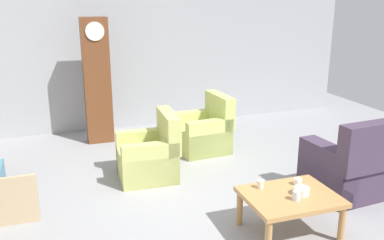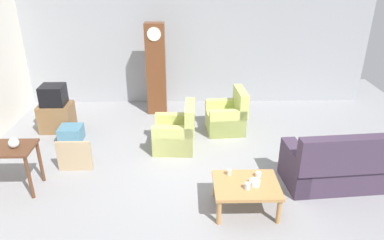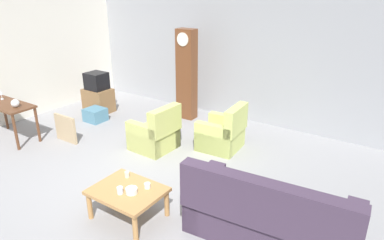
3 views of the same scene
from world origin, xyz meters
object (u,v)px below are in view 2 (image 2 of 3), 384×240
(tv_stand_cabinet, at_px, (57,117))
(armchair_olive_near, at_px, (176,134))
(cup_cream_tall, at_px, (229,172))
(bowl_white_stacked, at_px, (255,183))
(grandfather_clock, at_px, (156,69))
(armchair_olive_far, at_px, (227,117))
(couch_floral, at_px, (351,165))
(tv_crt, at_px, (53,95))
(coffee_table_wood, at_px, (246,187))
(cup_blue_rimmed, at_px, (247,186))
(cup_white_porcelain, at_px, (258,174))
(glass_dome_cloche, at_px, (14,143))
(storage_box_blue, at_px, (71,134))
(framed_picture_leaning, at_px, (74,156))

(tv_stand_cabinet, bearing_deg, armchair_olive_near, -18.52)
(cup_cream_tall, distance_m, bowl_white_stacked, 0.44)
(grandfather_clock, relative_size, cup_cream_tall, 23.80)
(armchair_olive_far, bearing_deg, bowl_white_stacked, -88.02)
(couch_floral, relative_size, armchair_olive_near, 2.35)
(couch_floral, distance_m, tv_crt, 5.88)
(coffee_table_wood, xyz_separation_m, cup_blue_rimmed, (-0.01, -0.12, 0.11))
(grandfather_clock, xyz_separation_m, cup_cream_tall, (1.31, -3.42, -0.58))
(couch_floral, xyz_separation_m, cup_white_porcelain, (-1.61, -0.42, 0.13))
(armchair_olive_near, relative_size, tv_stand_cabinet, 1.35)
(couch_floral, relative_size, coffee_table_wood, 2.25)
(coffee_table_wood, distance_m, glass_dome_cloche, 3.60)
(armchair_olive_far, relative_size, grandfather_clock, 0.43)
(grandfather_clock, distance_m, tv_crt, 2.30)
(cup_cream_tall, xyz_separation_m, bowl_white_stacked, (0.34, -0.27, -0.01))
(couch_floral, height_order, cup_white_porcelain, couch_floral)
(couch_floral, xyz_separation_m, cup_cream_tall, (-2.05, -0.36, 0.14))
(armchair_olive_far, height_order, grandfather_clock, grandfather_clock)
(coffee_table_wood, height_order, grandfather_clock, grandfather_clock)
(couch_floral, distance_m, storage_box_blue, 5.30)
(grandfather_clock, distance_m, storage_box_blue, 2.37)
(framed_picture_leaning, bearing_deg, cup_white_porcelain, -17.27)
(grandfather_clock, height_order, cup_blue_rimmed, grandfather_clock)
(tv_crt, bearing_deg, framed_picture_leaning, -63.41)
(grandfather_clock, relative_size, tv_crt, 4.42)
(framed_picture_leaning, bearing_deg, coffee_table_wood, -21.75)
(storage_box_blue, height_order, cup_white_porcelain, cup_white_porcelain)
(coffee_table_wood, bearing_deg, bowl_white_stacked, -15.39)
(glass_dome_cloche, bearing_deg, cup_cream_tall, -5.62)
(armchair_olive_far, bearing_deg, cup_blue_rimmed, -90.60)
(glass_dome_cloche, bearing_deg, grandfather_clock, 57.45)
(coffee_table_wood, relative_size, cup_blue_rimmed, 9.79)
(coffee_table_wood, bearing_deg, grandfather_clock, 112.83)
(glass_dome_cloche, height_order, cup_blue_rimmed, glass_dome_cloche)
(tv_crt, xyz_separation_m, framed_picture_leaning, (0.81, -1.62, -0.52))
(coffee_table_wood, distance_m, cup_white_porcelain, 0.29)
(couch_floral, height_order, tv_crt, couch_floral)
(cup_blue_rimmed, height_order, bowl_white_stacked, cup_blue_rimmed)
(framed_picture_leaning, height_order, bowl_white_stacked, framed_picture_leaning)
(armchair_olive_near, height_order, tv_stand_cabinet, armchair_olive_near)
(cup_white_porcelain, distance_m, cup_blue_rimmed, 0.38)
(tv_stand_cabinet, bearing_deg, tv_crt, 0.00)
(armchair_olive_near, distance_m, glass_dome_cloche, 2.85)
(couch_floral, xyz_separation_m, grandfather_clock, (-3.36, 3.06, 0.71))
(tv_crt, distance_m, cup_cream_tall, 4.25)
(tv_stand_cabinet, xyz_separation_m, framed_picture_leaning, (0.81, -1.62, -0.01))
(armchair_olive_near, xyz_separation_m, glass_dome_cloche, (-2.46, -1.33, 0.56))
(armchair_olive_far, distance_m, cup_cream_tall, 2.42)
(couch_floral, bearing_deg, glass_dome_cloche, -179.57)
(framed_picture_leaning, relative_size, cup_cream_tall, 6.72)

